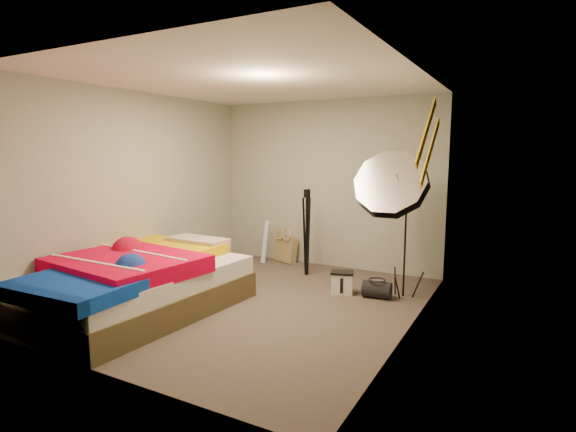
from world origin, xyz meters
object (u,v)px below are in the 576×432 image
Objects in this scene: camera_case at (342,283)px; bed at (137,282)px; wrapping_roll at (265,242)px; camera_tripod at (307,226)px; duffel_bag at (377,290)px; photo_umbrella at (392,187)px; tote_bag at (286,249)px.

bed reaches higher than camera_case.
wrapping_roll is 1.02m from camera_tripod.
camera_case is 0.43m from duffel_bag.
photo_umbrella reaches higher than camera_tripod.
duffel_bag is at bearing -9.22° from tote_bag.
wrapping_roll is 2.59× the size of camera_case.
bed is 3.07m from photo_umbrella.
duffel_bag is 0.18× the size of photo_umbrella.
wrapping_roll is at bearing 159.67° from camera_tripod.
camera_case is 0.21× the size of camera_tripod.
wrapping_roll is at bearing 133.87° from camera_case.
camera_case is 0.14× the size of photo_umbrella.
photo_umbrella is at bearing 37.21° from duffel_bag.
wrapping_roll is (-0.26, -0.20, 0.13)m from tote_bag.
tote_bag is 1.78m from camera_case.
photo_umbrella reaches higher than bed.
tote_bag is 2.11m from duffel_bag.
camera_case reaches higher than duffel_bag.
camera_tripod is (-1.31, 0.42, -0.63)m from photo_umbrella.
tote_bag is 0.36m from wrapping_roll.
bed is (-1.75, -1.64, 0.20)m from camera_case.
camera_case is 0.77× the size of duffel_bag.
camera_case is 0.10× the size of bed.
tote_bag reaches higher than camera_case.
camera_case is at bearing -178.32° from duffel_bag.
wrapping_roll is 2.53m from photo_umbrella.
bed is (-0.36, -2.74, 0.13)m from tote_bag.
wrapping_roll reaches higher than duffel_bag.
duffel_bag is (2.08, -0.85, -0.23)m from wrapping_roll.
bed reaches higher than tote_bag.
wrapping_roll is 2.54m from bed.
tote_bag is 0.33× the size of camera_tripod.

